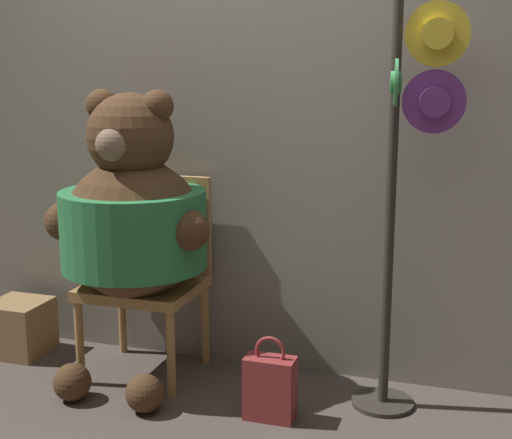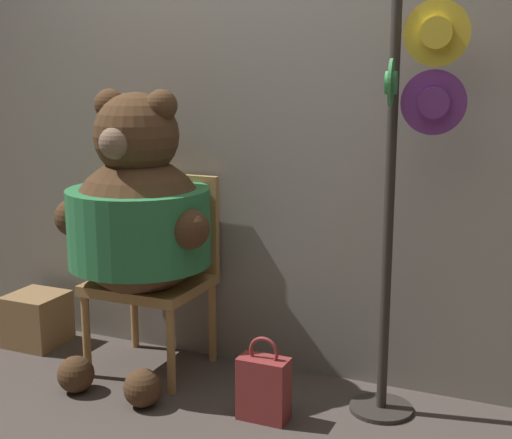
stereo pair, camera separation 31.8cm
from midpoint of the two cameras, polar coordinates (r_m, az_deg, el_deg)
ground_plane at (r=3.18m, az=-3.35°, el=-15.89°), size 14.00×14.00×0.00m
wall_back at (r=3.52m, az=2.07°, el=7.78°), size 8.00×0.10×2.46m
chair at (r=3.59m, az=-5.33°, el=-3.65°), size 0.53×0.48×0.97m
teddy_bear at (r=3.39m, az=-6.78°, el=0.16°), size 0.82×0.73×1.40m
hat_display_rack at (r=3.02m, az=14.87°, el=3.00°), size 0.43×0.36×1.79m
handbag_on_ground at (r=3.14m, az=3.59°, el=-13.31°), size 0.22×0.12×0.38m
wooden_crate at (r=4.07m, az=-14.98°, el=-7.74°), size 0.28×0.28×0.28m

